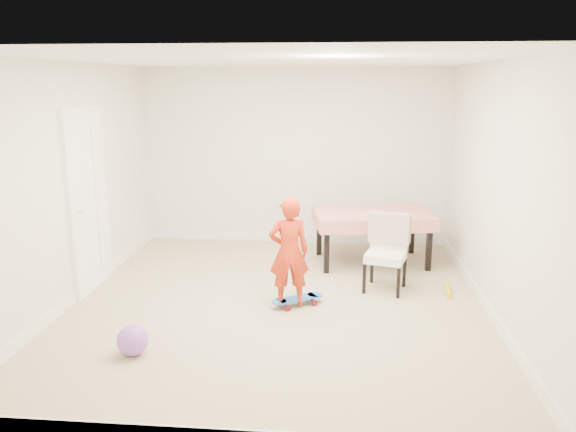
# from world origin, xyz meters

# --- Properties ---
(ground) EXTENTS (5.00, 5.00, 0.00)m
(ground) POSITION_xyz_m (0.00, 0.00, 0.00)
(ground) COLOR tan
(ground) RESTS_ON ground
(ceiling) EXTENTS (4.50, 5.00, 0.04)m
(ceiling) POSITION_xyz_m (0.00, 0.00, 2.58)
(ceiling) COLOR white
(ceiling) RESTS_ON wall_back
(wall_back) EXTENTS (4.50, 0.04, 2.60)m
(wall_back) POSITION_xyz_m (0.00, 2.48, 1.30)
(wall_back) COLOR silver
(wall_back) RESTS_ON ground
(wall_front) EXTENTS (4.50, 0.04, 2.60)m
(wall_front) POSITION_xyz_m (0.00, -2.48, 1.30)
(wall_front) COLOR silver
(wall_front) RESTS_ON ground
(wall_left) EXTENTS (0.04, 5.00, 2.60)m
(wall_left) POSITION_xyz_m (-2.23, 0.00, 1.30)
(wall_left) COLOR silver
(wall_left) RESTS_ON ground
(wall_right) EXTENTS (0.04, 5.00, 2.60)m
(wall_right) POSITION_xyz_m (2.23, 0.00, 1.30)
(wall_right) COLOR silver
(wall_right) RESTS_ON ground
(door) EXTENTS (0.11, 0.94, 2.11)m
(door) POSITION_xyz_m (-2.22, 0.30, 1.02)
(door) COLOR white
(door) RESTS_ON ground
(baseboard_back) EXTENTS (4.50, 0.02, 0.12)m
(baseboard_back) POSITION_xyz_m (0.00, 2.49, 0.06)
(baseboard_back) COLOR white
(baseboard_back) RESTS_ON ground
(baseboard_left) EXTENTS (0.02, 5.00, 0.12)m
(baseboard_left) POSITION_xyz_m (-2.24, 0.00, 0.06)
(baseboard_left) COLOR white
(baseboard_left) RESTS_ON ground
(baseboard_right) EXTENTS (0.02, 5.00, 0.12)m
(baseboard_right) POSITION_xyz_m (2.24, 0.00, 0.06)
(baseboard_right) COLOR white
(baseboard_right) RESTS_ON ground
(dining_table) EXTENTS (1.65, 1.18, 0.71)m
(dining_table) POSITION_xyz_m (1.11, 1.57, 0.35)
(dining_table) COLOR #B80F09
(dining_table) RESTS_ON ground
(dining_chair) EXTENTS (0.63, 0.68, 0.89)m
(dining_chair) POSITION_xyz_m (1.21, 0.53, 0.45)
(dining_chair) COLOR white
(dining_chair) RESTS_ON ground
(skateboard) EXTENTS (0.63, 0.50, 0.09)m
(skateboard) POSITION_xyz_m (0.22, -0.03, 0.05)
(skateboard) COLOR blue
(skateboard) RESTS_ON ground
(child) EXTENTS (0.48, 0.37, 1.18)m
(child) POSITION_xyz_m (0.14, -0.09, 0.59)
(child) COLOR red
(child) RESTS_ON ground
(balloon) EXTENTS (0.28, 0.28, 0.28)m
(balloon) POSITION_xyz_m (-1.16, -1.30, 0.14)
(balloon) COLOR #9052C5
(balloon) RESTS_ON ground
(foam_toy) EXTENTS (0.10, 0.40, 0.06)m
(foam_toy) POSITION_xyz_m (1.94, 0.50, 0.03)
(foam_toy) COLOR gold
(foam_toy) RESTS_ON ground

